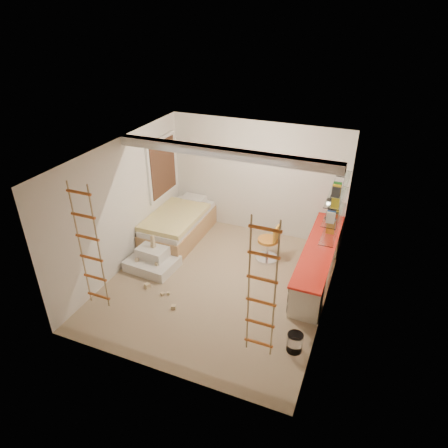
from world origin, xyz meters
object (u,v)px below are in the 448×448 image
at_px(swivel_chair, 268,247).
at_px(play_platform, 153,260).
at_px(desk, 318,261).
at_px(bed, 179,225).

xyz_separation_m(swivel_chair, play_platform, (-2.09, -1.14, -0.13)).
relative_size(swivel_chair, play_platform, 0.80).
height_order(desk, bed, desk).
height_order(desk, play_platform, desk).
xyz_separation_m(desk, play_platform, (-3.15, -0.86, -0.24)).
distance_m(desk, bed, 3.22).
relative_size(bed, swivel_chair, 2.48).
distance_m(desk, swivel_chair, 1.10).
height_order(desk, swivel_chair, swivel_chair).
xyz_separation_m(bed, play_platform, (0.04, -1.23, -0.16)).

